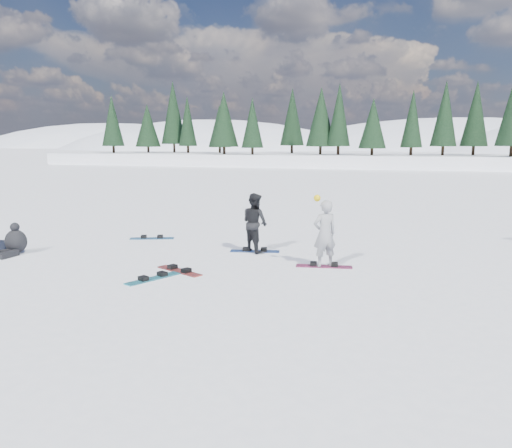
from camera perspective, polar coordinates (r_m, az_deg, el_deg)
The scene contains 11 objects.
ground at distance 12.90m, azimuth -1.90°, elevation -5.59°, with size 420.00×420.00×0.00m, color white.
alpine_backdrop at distance 202.32m, azimuth 12.26°, elevation 4.44°, with size 412.50×227.00×53.20m.
snowboarder_woman at distance 13.39m, azimuth 7.84°, elevation -1.09°, with size 0.79×0.74×1.96m.
snowboarder_man at distance 15.10m, azimuth -0.14°, elevation 0.15°, with size 0.88×0.68×1.80m, color black.
seated_rider at distance 16.58m, azimuth -25.88°, elevation -1.86°, with size 0.78×1.18×0.94m.
gear_bag at distance 17.28m, azimuth -26.96°, elevation -2.23°, with size 0.45×0.30×0.30m, color black.
snowboard_woman at distance 13.59m, azimuth 7.77°, elevation -4.83°, with size 1.50×0.28×0.03m, color #92204F.
snowboard_man at distance 15.27m, azimuth -0.14°, elevation -3.13°, with size 1.50×0.28×0.03m, color navy.
snowboard_loose_a at distance 12.57m, azimuth -11.68°, elevation -6.13°, with size 1.50×0.28×0.03m, color teal.
snowboard_loose_b at distance 13.16m, azimuth -8.76°, elevation -5.32°, with size 1.50×0.28×0.03m, color maroon.
snowboard_loose_c at distance 17.61m, azimuth -11.80°, elevation -1.62°, with size 1.50×0.28×0.03m, color #1B5D95.
Camera 1 is at (3.99, -11.79, 3.37)m, focal length 35.00 mm.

